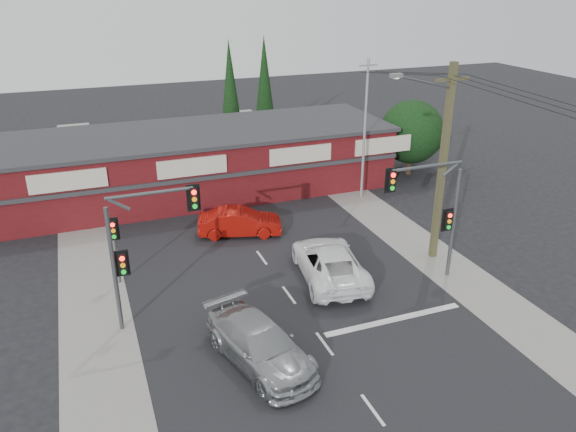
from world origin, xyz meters
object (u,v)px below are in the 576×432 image
object	(u,v)px
red_sedan	(240,222)
utility_pole	(441,158)
silver_suv	(260,344)
white_suv	(329,262)
shop_building	(196,161)

from	to	relation	value
red_sedan	utility_pole	size ratio (longest dim) A/B	0.47
silver_suv	utility_pole	size ratio (longest dim) A/B	0.56
white_suv	red_sedan	world-z (taller)	white_suv
shop_building	red_sedan	bearing A→B (deg)	-84.46
white_suv	shop_building	xyz separation A→B (m)	(-3.43, 14.12, 1.29)
shop_building	utility_pole	size ratio (longest dim) A/B	2.73
white_suv	silver_suv	world-z (taller)	white_suv
utility_pole	silver_suv	bearing A→B (deg)	-155.16
white_suv	utility_pole	size ratio (longest dim) A/B	0.60
red_sedan	shop_building	world-z (taller)	shop_building
red_sedan	shop_building	bearing A→B (deg)	21.62
silver_suv	shop_building	size ratio (longest dim) A/B	0.21
silver_suv	red_sedan	size ratio (longest dim) A/B	1.20
red_sedan	white_suv	bearing A→B (deg)	-140.97
shop_building	utility_pole	distance (m)	17.15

